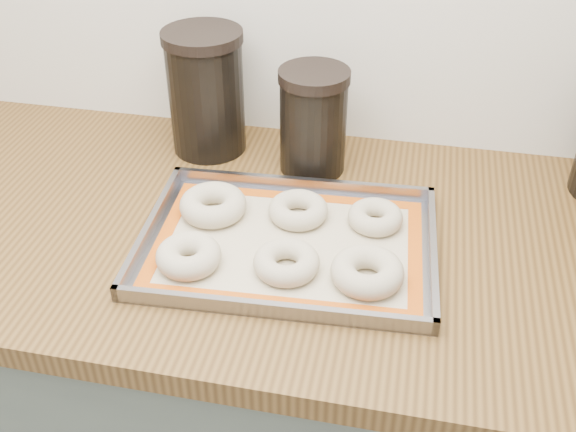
% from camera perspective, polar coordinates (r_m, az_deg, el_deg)
% --- Properties ---
extents(cabinet, '(3.00, 0.65, 0.86)m').
position_cam_1_polar(cabinet, '(1.43, 6.08, -16.88)').
color(cabinet, '#5B675B').
rests_on(cabinet, floor).
extents(countertop, '(3.06, 0.68, 0.04)m').
position_cam_1_polar(countertop, '(1.11, 7.53, -2.67)').
color(countertop, brown).
rests_on(countertop, cabinet).
extents(baking_tray, '(0.48, 0.36, 0.03)m').
position_cam_1_polar(baking_tray, '(1.07, 0.00, -2.31)').
color(baking_tray, gray).
rests_on(baking_tray, countertop).
extents(baking_mat, '(0.44, 0.31, 0.00)m').
position_cam_1_polar(baking_mat, '(1.07, 0.00, -2.40)').
color(baking_mat, '#C6B793').
rests_on(baking_mat, baking_tray).
extents(bagel_front_left, '(0.12, 0.12, 0.04)m').
position_cam_1_polar(bagel_front_left, '(1.03, -8.41, -3.35)').
color(bagel_front_left, '#C4B698').
rests_on(bagel_front_left, baking_mat).
extents(bagel_front_mid, '(0.11, 0.11, 0.03)m').
position_cam_1_polar(bagel_front_mid, '(1.01, -0.13, -3.93)').
color(bagel_front_mid, '#C4B698').
rests_on(bagel_front_mid, baking_mat).
extents(bagel_front_right, '(0.11, 0.11, 0.04)m').
position_cam_1_polar(bagel_front_right, '(0.99, 6.72, -4.70)').
color(bagel_front_right, '#C4B698').
rests_on(bagel_front_right, baking_mat).
extents(bagel_back_left, '(0.12, 0.12, 0.04)m').
position_cam_1_polar(bagel_back_left, '(1.13, -6.36, 0.95)').
color(bagel_back_left, '#C4B698').
rests_on(bagel_back_left, baking_mat).
extents(bagel_back_mid, '(0.13, 0.13, 0.03)m').
position_cam_1_polar(bagel_back_mid, '(1.11, 0.87, 0.52)').
color(bagel_back_mid, '#C4B698').
rests_on(bagel_back_mid, baking_mat).
extents(bagel_back_right, '(0.10, 0.10, 0.03)m').
position_cam_1_polar(bagel_back_right, '(1.11, 7.39, -0.09)').
color(bagel_back_right, '#C4B698').
rests_on(bagel_back_right, baking_mat).
extents(canister_left, '(0.15, 0.15, 0.24)m').
position_cam_1_polar(canister_left, '(1.28, -6.95, 10.40)').
color(canister_left, black).
rests_on(canister_left, countertop).
extents(canister_mid, '(0.13, 0.13, 0.19)m').
position_cam_1_polar(canister_mid, '(1.22, 2.15, 8.06)').
color(canister_mid, black).
rests_on(canister_mid, countertop).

